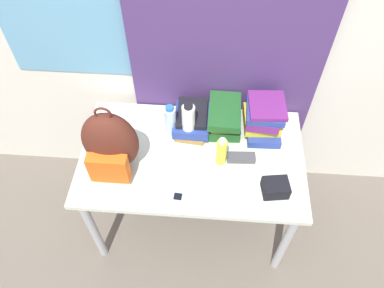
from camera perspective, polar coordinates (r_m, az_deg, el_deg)
ground_plane at (r=2.50m, az=-0.63°, el=-18.15°), size 12.00×12.00×0.00m
wall_back at (r=1.97m, az=0.85°, el=18.18°), size 6.00×0.06×2.50m
curtain_blue at (r=1.93m, az=5.59°, el=16.98°), size 1.03×0.04×2.50m
desk at (r=2.10m, az=0.00°, el=-3.15°), size 1.21×0.72×0.72m
backpack at (r=1.89m, az=-12.34°, el=-0.01°), size 0.28×0.23×0.43m
book_stack_left at (r=2.12m, az=0.05°, el=3.72°), size 0.20×0.29×0.12m
book_stack_center at (r=2.10m, az=4.96°, el=3.96°), size 0.18×0.27×0.15m
book_stack_right at (r=2.10m, az=10.83°, el=4.05°), size 0.22×0.27×0.22m
water_bottle at (r=2.04m, az=-3.31°, el=3.44°), size 0.06×0.06×0.22m
sports_bottle at (r=2.01m, az=-0.54°, el=3.29°), size 0.07×0.07×0.27m
sunscreen_bottle at (r=1.94m, az=4.52°, el=-1.17°), size 0.06×0.06×0.18m
cell_phone at (r=1.88m, az=-2.16°, el=-8.12°), size 0.06×0.09×0.02m
sunglasses_case at (r=2.02m, az=7.49°, el=-2.07°), size 0.15×0.06×0.04m
camera_pouch at (r=1.92m, az=12.60°, el=-6.52°), size 0.14×0.12×0.08m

